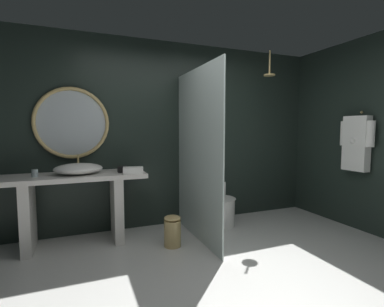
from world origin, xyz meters
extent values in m
plane|color=silver|center=(0.00, 0.00, 0.00)|extent=(5.76, 5.76, 0.00)
cube|color=#1E2823|center=(0.00, 1.90, 1.30)|extent=(4.80, 0.10, 2.60)
cube|color=#1E2823|center=(2.35, 0.76, 1.30)|extent=(0.10, 2.47, 2.60)
cube|color=silver|center=(-1.31, 1.54, 0.82)|extent=(1.65, 0.58, 0.05)
cube|color=silver|center=(-1.80, 1.54, 0.40)|extent=(0.11, 0.50, 0.79)
cube|color=silver|center=(-0.82, 1.54, 0.40)|extent=(0.11, 0.50, 0.79)
ellipsoid|color=white|center=(-1.25, 1.53, 0.91)|extent=(0.55, 0.45, 0.13)
cylinder|color=tan|center=(-1.25, 1.74, 0.96)|extent=(0.02, 0.02, 0.22)
cylinder|color=tan|center=(-1.25, 1.68, 1.05)|extent=(0.02, 0.11, 0.02)
cylinder|color=silver|center=(-1.71, 1.50, 0.89)|extent=(0.07, 0.07, 0.09)
cube|color=black|center=(-0.74, 1.50, 0.88)|extent=(0.12, 0.12, 0.07)
torus|color=tan|center=(-1.31, 1.81, 1.46)|extent=(0.90, 0.05, 0.90)
cylinder|color=#B2BCC1|center=(-1.31, 1.82, 1.46)|extent=(0.82, 0.01, 0.82)
cube|color=silver|center=(0.12, 1.17, 1.06)|extent=(0.02, 1.36, 2.12)
cylinder|color=tan|center=(1.35, 1.41, 2.33)|extent=(0.02, 0.02, 0.34)
cylinder|color=tan|center=(1.35, 1.41, 2.15)|extent=(0.16, 0.16, 0.02)
sphere|color=tan|center=(2.28, 0.65, 1.60)|extent=(0.04, 0.04, 0.04)
cube|color=white|center=(2.21, 0.65, 1.19)|extent=(0.12, 0.34, 0.73)
cylinder|color=white|center=(2.21, 0.46, 1.32)|extent=(0.10, 0.10, 0.34)
cylinder|color=white|center=(2.21, 0.84, 1.32)|extent=(0.10, 0.10, 0.34)
sphere|color=white|center=(2.13, 0.65, 1.22)|extent=(0.07, 0.07, 0.07)
cylinder|color=white|center=(0.61, 1.49, 0.19)|extent=(0.42, 0.42, 0.39)
ellipsoid|color=white|center=(0.61, 1.49, 0.40)|extent=(0.44, 0.48, 0.02)
cube|color=white|center=(0.61, 1.78, 0.39)|extent=(0.40, 0.17, 0.38)
cylinder|color=tan|center=(-0.25, 1.05, 0.16)|extent=(0.20, 0.20, 0.31)
ellipsoid|color=tan|center=(-0.25, 1.05, 0.34)|extent=(0.20, 0.20, 0.06)
cube|color=white|center=(-0.64, 1.35, 0.89)|extent=(0.26, 0.20, 0.07)
camera|label=1|loc=(-1.25, -2.05, 1.39)|focal=26.59mm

